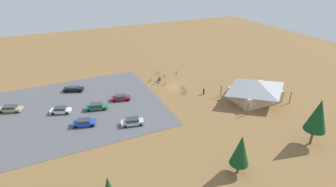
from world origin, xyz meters
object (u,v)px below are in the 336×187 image
object	(u,v)px
bike_pavilion	(256,89)
car_green_aisle_side	(96,107)
car_blue_inner_stall	(84,122)
bicycle_blue_edge_south	(159,78)
car_white_back_corner	(61,110)
trash_bin	(160,79)
bicycle_teal_near_porch	(177,73)
car_maroon_end_stall	(121,98)
bicycle_yellow_mid_cluster	(164,83)
car_silver_front_row	(132,122)
bicycle_white_edge_north	(183,87)
car_tan_near_entry	(10,109)
visitor_near_lot	(204,91)
bicycle_purple_lone_west	(150,80)
car_black_mid_lot	(74,89)
pine_east	(241,150)
lot_sign	(158,85)
bicycle_black_by_bin	(184,90)
bicycle_green_yard_center	(184,93)
bicycle_orange_back_row	(165,76)
pine_far_east	(318,115)
bicycle_red_near_sign	(157,83)

from	to	relation	value
bike_pavilion	car_green_aisle_side	bearing A→B (deg)	-17.92
car_blue_inner_stall	car_green_aisle_side	distance (m)	6.65
bicycle_blue_edge_south	car_white_back_corner	size ratio (longest dim) A/B	0.37
trash_bin	car_blue_inner_stall	bearing A→B (deg)	32.42
bicycle_teal_near_porch	car_green_aisle_side	world-z (taller)	car_green_aisle_side
car_maroon_end_stall	car_blue_inner_stall	distance (m)	12.39
bicycle_yellow_mid_cluster	bicycle_blue_edge_south	distance (m)	3.75
bicycle_blue_edge_south	car_silver_front_row	bearing A→B (deg)	53.30
bicycle_white_edge_north	car_tan_near_entry	xyz separation A→B (m)	(40.09, -5.22, 0.35)
car_white_back_corner	visitor_near_lot	distance (m)	33.53
car_blue_inner_stall	bike_pavilion	bearing A→B (deg)	171.53
bicycle_blue_edge_south	bicycle_purple_lone_west	xyz separation A→B (m)	(2.81, 0.20, 0.00)
bicycle_purple_lone_west	car_black_mid_lot	xyz separation A→B (m)	(19.98, -2.52, 0.36)
trash_bin	pine_east	world-z (taller)	pine_east
lot_sign	bicycle_white_edge_north	bearing A→B (deg)	163.21
bicycle_black_by_bin	visitor_near_lot	bearing A→B (deg)	136.12
bicycle_green_yard_center	car_white_back_corner	size ratio (longest dim) A/B	0.36
car_green_aisle_side	bicycle_black_by_bin	bearing A→B (deg)	179.43
bike_pavilion	bicycle_orange_back_row	distance (m)	25.95
bicycle_yellow_mid_cluster	car_silver_front_row	xyz separation A→B (m)	(13.99, 15.23, 0.39)
pine_east	pine_far_east	size ratio (longest dim) A/B	0.76
bicycle_white_edge_north	car_blue_inner_stall	xyz separation A→B (m)	(26.41, 7.46, 0.35)
bicycle_orange_back_row	bicycle_purple_lone_west	world-z (taller)	bicycle_purple_lone_west
pine_east	bicycle_white_edge_north	size ratio (longest dim) A/B	5.14
pine_far_east	bicycle_green_yard_center	bearing A→B (deg)	-67.50
car_silver_front_row	bicycle_orange_back_row	bearing A→B (deg)	-129.07
bicycle_black_by_bin	car_blue_inner_stall	bearing A→B (deg)	11.76
bicycle_teal_near_porch	bicycle_blue_edge_south	bearing A→B (deg)	15.47
pine_far_east	visitor_near_lot	bearing A→B (deg)	-75.13
car_black_mid_lot	lot_sign	bearing A→B (deg)	157.80
bike_pavilion	car_tan_near_entry	world-z (taller)	bike_pavilion
lot_sign	bicycle_purple_lone_west	bearing A→B (deg)	-89.91
bike_pavilion	lot_sign	world-z (taller)	bike_pavilion
bicycle_white_edge_north	visitor_near_lot	distance (m)	6.30
bike_pavilion	bicycle_red_near_sign	size ratio (longest dim) A/B	8.39
lot_sign	car_black_mid_lot	xyz separation A→B (m)	(19.99, -8.16, -0.69)
lot_sign	bicycle_red_near_sign	distance (m)	3.58
pine_east	car_maroon_end_stall	xyz separation A→B (m)	(9.66, -31.41, -3.58)
pine_east	car_black_mid_lot	xyz separation A→B (m)	(19.19, -41.28, -3.55)
car_white_back_corner	car_tan_near_entry	world-z (taller)	car_white_back_corner
lot_sign	pine_far_east	world-z (taller)	pine_far_east
bicycle_red_near_sign	bicycle_purple_lone_west	world-z (taller)	bicycle_purple_lone_west
car_black_mid_lot	visitor_near_lot	bearing A→B (deg)	151.87
car_black_mid_lot	visitor_near_lot	world-z (taller)	visitor_near_lot
car_maroon_end_stall	lot_sign	bearing A→B (deg)	-170.71
car_green_aisle_side	car_silver_front_row	xyz separation A→B (m)	(-5.30, 9.41, 0.02)
bicycle_green_yard_center	visitor_near_lot	distance (m)	5.06
car_white_back_corner	car_green_aisle_side	world-z (taller)	car_white_back_corner
bicycle_orange_back_row	car_maroon_end_stall	size ratio (longest dim) A/B	0.36
bicycle_orange_back_row	bicycle_black_by_bin	world-z (taller)	bicycle_black_by_bin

